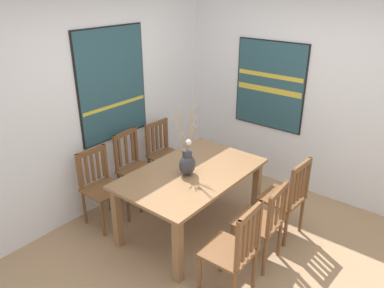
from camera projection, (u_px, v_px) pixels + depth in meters
ground_plane at (226, 256)px, 3.94m from camera, size 6.40×6.40×0.03m
wall_back at (100, 100)px, 4.45m from camera, size 6.40×0.12×2.70m
wall_side at (312, 93)px, 4.71m from camera, size 0.12×6.40×2.70m
dining_table at (191, 180)px, 4.12m from camera, size 1.61×1.01×0.74m
centerpiece_vase at (187, 162)px, 3.96m from camera, size 0.25×0.33×0.74m
chair_0 at (287, 196)px, 4.07m from camera, size 0.44×0.44×0.95m
chair_1 at (101, 185)px, 4.31m from camera, size 0.44×0.44×0.91m
chair_2 at (164, 153)px, 5.11m from camera, size 0.44×0.44×0.91m
chair_3 at (135, 167)px, 4.72m from camera, size 0.45×0.45×0.95m
chair_4 at (235, 250)px, 3.26m from camera, size 0.43×0.43×0.97m
chair_5 at (262, 222)px, 3.69m from camera, size 0.44×0.44×0.89m
painting_on_back_wall at (112, 85)px, 4.45m from camera, size 1.01×0.05×1.35m
painting_on_side_wall at (270, 85)px, 4.98m from camera, size 0.05×0.99×1.18m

